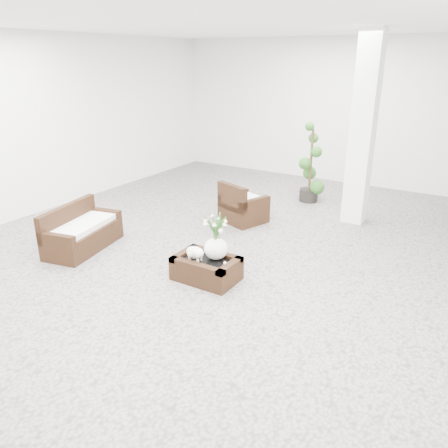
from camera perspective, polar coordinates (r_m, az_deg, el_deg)
The scene contains 9 objects.
ground at distance 7.05m, azimuth 0.43°, elevation -4.47°, with size 11.00×11.00×0.00m, color gray.
column at distance 8.60m, azimuth 17.58°, elevation 11.46°, with size 0.40×0.40×3.50m, color white.
coffee_table at distance 6.35m, azimuth -2.30°, elevation -5.91°, with size 0.90×0.60×0.31m, color #331D0F.
sheep_figurine at distance 6.22m, azimuth -3.76°, elevation -3.84°, with size 0.28×0.23×0.21m, color white.
planter_narcissus at distance 6.14m, azimuth -1.07°, elevation -1.14°, with size 0.44×0.44×0.80m, color white, non-canonical shape.
tealight at distance 6.14m, azimuth 0.12°, elevation -5.08°, with size 0.04×0.04×0.03m, color white.
armchair at distance 8.49m, azimuth 2.58°, elevation 2.87°, with size 0.74×0.71×0.79m, color #331D0F.
loveseat at distance 7.64m, azimuth -17.92°, elevation -0.48°, with size 1.37×0.66×0.73m, color #331D0F.
topiary at distance 9.80m, azimuth 11.20°, elevation 7.71°, with size 0.45×0.45×1.71m, color #224D18, non-canonical shape.
Camera 1 is at (3.31, -5.45, 3.01)m, focal length 35.22 mm.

